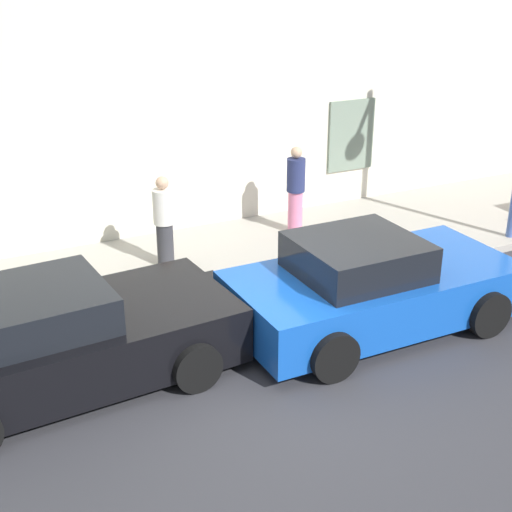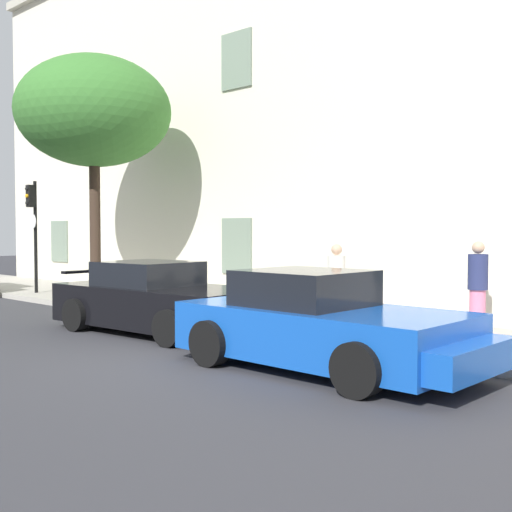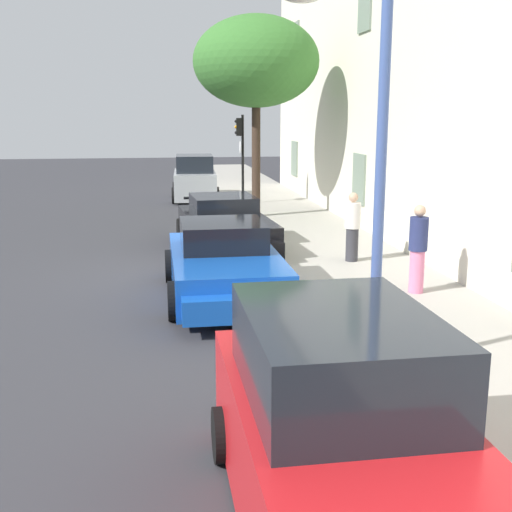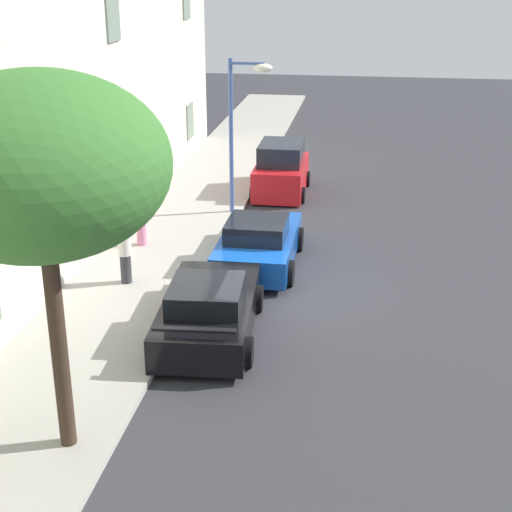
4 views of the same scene
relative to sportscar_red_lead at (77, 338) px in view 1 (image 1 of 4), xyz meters
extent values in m
plane|color=#333338|center=(2.36, -1.12, -0.61)|extent=(80.00, 80.00, 0.00)
cube|color=#A8A399|center=(2.36, 2.51, -0.54)|extent=(60.00, 3.55, 0.14)
cube|color=gray|center=(6.98, 4.25, 0.99)|extent=(1.10, 0.06, 1.50)
cube|color=black|center=(-0.16, -0.01, -0.07)|extent=(4.54, 2.29, 0.77)
cube|color=black|center=(-0.49, -0.03, 0.55)|extent=(1.87, 1.72, 0.48)
cube|color=black|center=(1.78, 0.12, -0.16)|extent=(1.44, 1.93, 0.42)
cylinder|color=black|center=(1.14, 1.08, -0.28)|extent=(0.67, 0.28, 0.66)
cylinder|color=black|center=(1.27, -0.92, -0.28)|extent=(0.67, 0.28, 0.66)
cube|color=#144CB2|center=(4.28, -0.50, -0.06)|extent=(4.27, 2.02, 0.73)
cube|color=black|center=(3.96, -0.50, 0.57)|extent=(1.71, 1.62, 0.53)
cube|color=#144CB2|center=(6.16, -0.49, -0.15)|extent=(1.28, 1.86, 0.40)
cylinder|color=black|center=(5.60, 0.51, -0.26)|extent=(0.70, 0.24, 0.70)
cylinder|color=black|center=(5.60, -1.50, -0.26)|extent=(0.70, 0.24, 0.70)
cylinder|color=black|center=(2.95, 0.51, -0.26)|extent=(0.70, 0.24, 0.70)
cylinder|color=black|center=(2.96, -1.51, -0.26)|extent=(0.70, 0.24, 0.70)
cylinder|color=pink|center=(5.01, 3.13, -0.06)|extent=(0.40, 0.40, 0.83)
cylinder|color=navy|center=(5.01, 3.13, 0.68)|extent=(0.50, 0.50, 0.64)
sphere|color=tan|center=(5.01, 3.13, 1.12)|extent=(0.22, 0.22, 0.22)
cylinder|color=#333338|center=(2.19, 2.71, -0.08)|extent=(0.38, 0.38, 0.78)
cylinder|color=silver|center=(2.19, 2.71, 0.61)|extent=(0.48, 0.48, 0.60)
sphere|color=tan|center=(2.19, 2.71, 1.03)|extent=(0.22, 0.22, 0.22)
camera|label=1|loc=(-1.58, -8.32, 4.59)|focal=50.63mm
camera|label=2|loc=(10.04, -7.99, 1.45)|focal=45.29mm
camera|label=3|loc=(16.35, -1.73, 2.89)|focal=45.05mm
camera|label=4|loc=(-15.53, -3.43, 7.47)|focal=53.44mm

